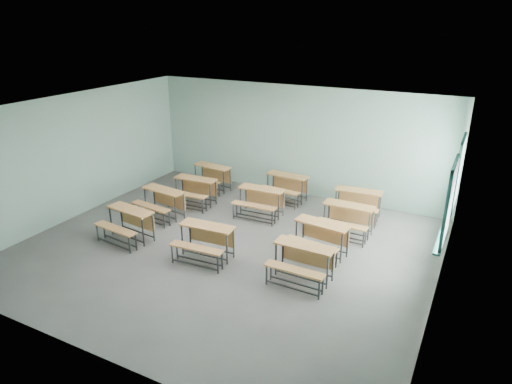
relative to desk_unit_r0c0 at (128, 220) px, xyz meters
The scene contains 12 objects.
room 2.71m from the desk_unit_r0c0, 16.86° to the left, with size 9.04×8.04×3.24m.
desk_unit_r0c0 is the anchor object (origin of this frame).
desk_unit_r0c1 2.12m from the desk_unit_r0c0, ahead, with size 1.26×0.89×0.75m.
desk_unit_r0c2 4.33m from the desk_unit_r0c0, ahead, with size 1.22×0.84×0.75m.
desk_unit_r1c0 1.40m from the desk_unit_r0c0, 94.96° to the left, with size 1.30×0.96×0.75m.
desk_unit_r1c2 4.49m from the desk_unit_r0c0, 17.47° to the left, with size 1.30×0.95×0.75m.
desk_unit_r2c0 2.52m from the desk_unit_r0c0, 86.82° to the left, with size 1.25×0.87×0.75m.
desk_unit_r2c1 3.42m from the desk_unit_r0c0, 51.11° to the left, with size 1.24×0.85×0.75m.
desk_unit_r2c2 5.22m from the desk_unit_r0c0, 30.12° to the left, with size 1.22×0.83×0.75m.
desk_unit_r3c0 3.71m from the desk_unit_r0c0, 91.17° to the left, with size 1.30×0.95×0.75m.
desk_unit_r3c1 4.59m from the desk_unit_r0c0, 59.96° to the left, with size 1.26×0.90×0.75m.
desk_unit_r3c2 5.80m from the desk_unit_r0c0, 39.62° to the left, with size 1.27×0.91×0.75m.
Camera 1 is at (4.88, -7.97, 4.99)m, focal length 32.00 mm.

